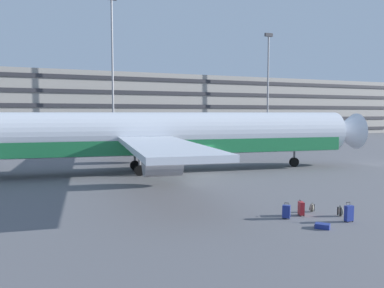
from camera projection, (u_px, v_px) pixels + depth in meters
name	position (u px, v px, depth m)	size (l,w,h in m)	color
ground_plane	(200.00, 174.00, 34.01)	(600.00, 600.00, 0.00)	#5B5B60
terminal_structure	(95.00, 106.00, 82.09)	(149.81, 16.67, 13.22)	gray
airliner	(149.00, 136.00, 34.52)	(42.72, 34.75, 11.00)	silver
light_mast_left	(112.00, 60.00, 70.47)	(1.80, 0.50, 25.94)	gray
light_mast_center_left	(268.00, 78.00, 83.71)	(1.80, 0.50, 22.04)	gray
suitcase_laid_flat	(322.00, 226.00, 17.92)	(0.73, 0.76, 0.22)	navy
suitcase_navy	(286.00, 211.00, 19.56)	(0.46, 0.46, 0.79)	navy
suitcase_black	(349.00, 213.00, 18.98)	(0.42, 0.23, 0.95)	navy
suitcase_orange	(301.00, 208.00, 20.15)	(0.37, 0.48, 0.81)	#B21E23
backpack_red	(341.00, 211.00, 20.04)	(0.24, 0.38, 0.57)	gray
backpack_purple	(312.00, 208.00, 20.93)	(0.35, 0.30, 0.50)	gray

